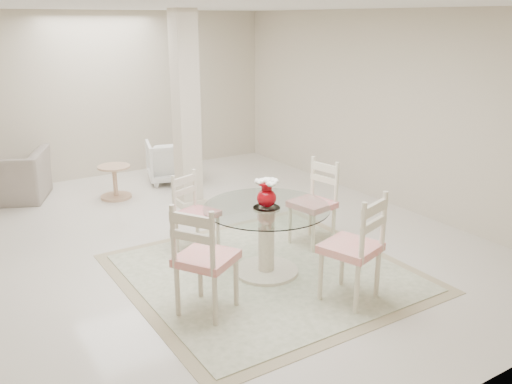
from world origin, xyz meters
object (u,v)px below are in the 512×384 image
recliner_taupe (5,176)px  armchair_white (170,161)px  dining_chair_east (317,196)px  dining_chair_west (202,252)px  side_table (115,183)px  column (186,112)px  dining_chair_south (358,241)px  dining_table (266,240)px  dining_chair_north (192,207)px  red_vase (267,192)px

recliner_taupe → armchair_white: size_ratio=1.51×
dining_chair_east → armchair_white: dining_chair_east is taller
dining_chair_west → recliner_taupe: (-0.96, 4.45, -0.25)m
recliner_taupe → side_table: (1.39, -0.73, -0.14)m
column → armchair_white: bearing=78.0°
column → dining_chair_south: 3.46m
dining_table → dining_chair_west: (-0.94, -0.40, 0.24)m
dining_table → dining_chair_south: dining_chair_south is taller
dining_table → dining_chair_west: size_ratio=1.09×
dining_chair_east → side_table: bearing=-164.5°
dining_chair_south → side_table: dining_chair_south is taller
column → dining_chair_south: bearing=-88.2°
dining_chair_north → red_vase: bearing=-87.5°
dining_chair_south → recliner_taupe: bearing=-83.5°
dining_table → red_vase: (0.00, -0.00, 0.52)m
column → armchair_white: 1.63m
dining_chair_east → recliner_taupe: 4.65m
dining_table → side_table: 3.36m
dining_chair_east → dining_chair_north: bearing=-123.9°
dining_chair_south → dining_table: bearing=-86.0°
column → dining_chair_north: column is taller
recliner_taupe → dining_chair_east: bearing=151.8°
dining_chair_south → dining_chair_east: bearing=-131.1°
dining_table → dining_chair_south: 1.06m
column → dining_chair_east: size_ratio=2.43×
column → dining_chair_east: 2.30m
dining_chair_east → dining_chair_south: dining_chair_south is taller
column → dining_chair_east: bearing=-71.9°
armchair_white → dining_chair_north: bearing=87.6°
recliner_taupe → side_table: recliner_taupe is taller
dining_chair_west → side_table: dining_chair_west is taller
column → red_vase: (-0.27, -2.43, -0.45)m
recliner_taupe → dining_chair_west: bearing=126.1°
dining_table → recliner_taupe: 4.47m
dining_table → dining_chair_north: size_ratio=1.27×
dining_table → dining_chair_north: dining_chair_north is taller
dining_chair_south → recliner_taupe: (-2.29, 5.00, -0.26)m
red_vase → dining_chair_north: (-0.39, 0.94, -0.37)m
red_vase → dining_chair_south: bearing=-68.2°
red_vase → dining_chair_east: 1.07m
side_table → column: bearing=-48.2°
dining_chair_west → recliner_taupe: bearing=-19.7°
recliner_taupe → side_table: 1.57m
dining_chair_south → column: bearing=-106.2°
armchair_white → side_table: 1.13m
side_table → dining_chair_north: bearing=-86.9°
dining_table → dining_chair_west: bearing=-157.0°
dining_table → dining_chair_west: dining_chair_west is taller
red_vase → dining_table: bearing=146.3°
column → red_vase: 2.49m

